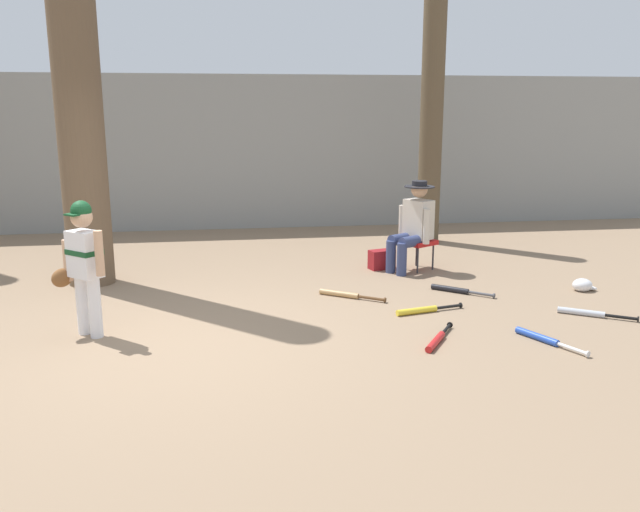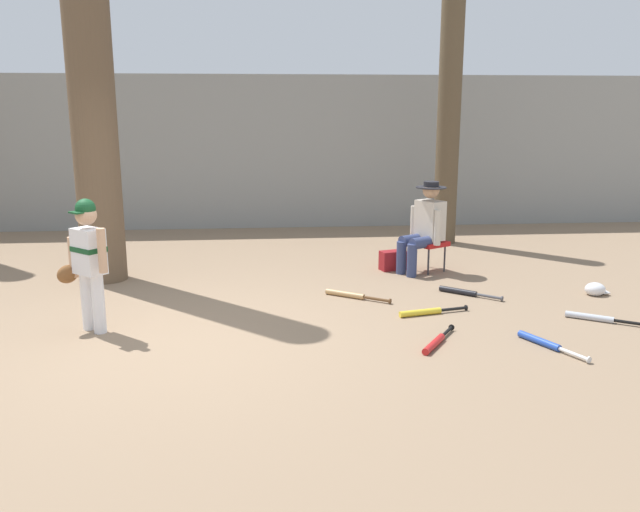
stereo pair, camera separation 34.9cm
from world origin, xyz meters
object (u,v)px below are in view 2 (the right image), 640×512
(tree_near_player, at_px, (90,67))
(folding_stool, at_px, (429,244))
(bat_aluminum_silver, at_px, (596,318))
(bat_wood_tan, at_px, (350,295))
(seated_spectator, at_px, (424,225))
(batting_helmet_white, at_px, (595,289))
(bat_black_composite, at_px, (463,292))
(young_ballplayer, at_px, (88,257))
(bat_blue_youth, at_px, (544,343))
(handbag_beside_stool, at_px, (393,260))
(tree_behind_spectator, at_px, (449,123))
(bat_yellow_trainer, at_px, (426,312))
(bat_red_barrel, at_px, (436,342))

(tree_near_player, relative_size, folding_stool, 11.06)
(tree_near_player, distance_m, bat_aluminum_silver, 6.36)
(bat_aluminum_silver, height_order, bat_wood_tan, same)
(seated_spectator, relative_size, batting_helmet_white, 4.33)
(seated_spectator, xyz_separation_m, batting_helmet_white, (1.74, -1.26, -0.57))
(bat_black_composite, height_order, batting_helmet_white, batting_helmet_white)
(young_ballplayer, relative_size, seated_spectator, 1.09)
(bat_wood_tan, bearing_deg, batting_helmet_white, -2.80)
(young_ballplayer, xyz_separation_m, bat_blue_youth, (4.23, -0.80, -0.71))
(young_ballplayer, height_order, bat_blue_youth, young_ballplayer)
(handbag_beside_stool, bearing_deg, tree_behind_spectator, 55.65)
(tree_behind_spectator, distance_m, bat_blue_youth, 5.11)
(young_ballplayer, bearing_deg, bat_black_composite, 12.96)
(folding_stool, xyz_separation_m, batting_helmet_white, (1.66, -1.31, -0.30))
(bat_aluminum_silver, bearing_deg, young_ballplayer, 178.37)
(handbag_beside_stool, relative_size, batting_helmet_white, 1.23)
(tree_near_player, bearing_deg, bat_wood_tan, -20.08)
(bat_aluminum_silver, bearing_deg, batting_helmet_white, 62.94)
(tree_near_player, height_order, bat_yellow_trainer, tree_near_player)
(tree_near_player, height_order, handbag_beside_stool, tree_near_player)
(bat_yellow_trainer, bearing_deg, tree_near_player, 154.07)
(folding_stool, relative_size, seated_spectator, 0.46)
(handbag_beside_stool, bearing_deg, bat_red_barrel, -93.41)
(folding_stool, distance_m, bat_wood_tan, 1.72)
(bat_aluminum_silver, height_order, bat_black_composite, same)
(folding_stool, relative_size, handbag_beside_stool, 1.61)
(tree_behind_spectator, xyz_separation_m, bat_red_barrel, (-1.36, -4.63, -1.88))
(handbag_beside_stool, bearing_deg, bat_aluminum_silver, -54.76)
(tree_near_player, distance_m, handbag_beside_stool, 4.50)
(seated_spectator, bearing_deg, tree_near_player, -179.65)
(bat_wood_tan, distance_m, batting_helmet_white, 2.88)
(handbag_beside_stool, distance_m, bat_red_barrel, 2.89)
(bat_red_barrel, bearing_deg, batting_helmet_white, 32.70)
(tree_behind_spectator, xyz_separation_m, bat_blue_youth, (-0.37, -4.73, -1.88))
(tree_behind_spectator, bearing_deg, handbag_beside_stool, -124.35)
(seated_spectator, relative_size, bat_blue_youth, 1.63)
(seated_spectator, relative_size, bat_yellow_trainer, 1.54)
(bat_blue_youth, relative_size, bat_wood_tan, 1.04)
(bat_blue_youth, bearing_deg, seated_spectator, 98.72)
(bat_red_barrel, relative_size, bat_black_composite, 1.07)
(tree_behind_spectator, distance_m, folding_stool, 2.51)
(seated_spectator, height_order, bat_red_barrel, seated_spectator)
(tree_behind_spectator, bearing_deg, bat_red_barrel, -106.39)
(young_ballplayer, bearing_deg, bat_red_barrel, -12.13)
(folding_stool, bearing_deg, seated_spectator, -149.43)
(bat_black_composite, bearing_deg, seated_spectator, 100.27)
(tree_near_player, distance_m, bat_black_composite, 5.16)
(folding_stool, height_order, bat_wood_tan, folding_stool)
(folding_stool, distance_m, batting_helmet_white, 2.13)
(tree_behind_spectator, distance_m, batting_helmet_white, 3.77)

